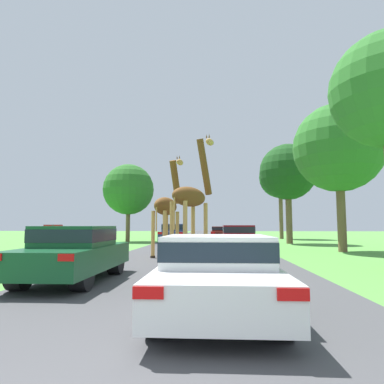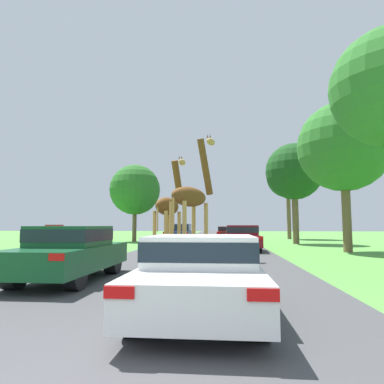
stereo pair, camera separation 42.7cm
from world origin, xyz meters
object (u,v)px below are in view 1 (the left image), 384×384
Objects in this scene: tree_mid_field at (339,148)px; giraffe_near_road at (192,197)px; car_lead_maroon at (217,272)px; tree_centre_back at (288,172)px; sign_post at (53,237)px; giraffe_companion at (168,206)px; tree_right_cluster at (280,177)px; car_verge_right at (75,251)px; tree_far_right at (129,190)px; car_queue_left at (222,233)px; car_queue_right at (238,237)px; car_far_ahead at (174,233)px.

giraffe_near_road is at bearing -144.89° from tree_mid_field.
car_lead_maroon is 0.51× the size of tree_centre_back.
car_lead_maroon is 8.72m from sign_post.
giraffe_near_road is 2.43m from giraffe_companion.
tree_centre_back is 0.90× the size of tree_right_cluster.
giraffe_companion is at bearing 149.37° from giraffe_near_road.
car_verge_right is at bearing -111.21° from tree_right_cluster.
tree_far_right is 17.72m from tree_mid_field.
giraffe_companion is 1.14× the size of car_queue_left.
sign_post is at bearing -134.24° from car_queue_right.
tree_right_cluster is 15.98m from tree_far_right.
tree_mid_field is at bearing 27.64° from sign_post.
tree_right_cluster is at bearing 68.79° from car_verge_right.
car_verge_right is at bearing -57.20° from sign_post.
tree_mid_field is (-0.24, -17.21, -0.80)m from tree_right_cluster.
car_queue_right is at bearing -86.73° from car_queue_left.
giraffe_near_road is 9.88m from tree_mid_field.
car_queue_left is at bearing 93.27° from car_queue_right.
sign_post is (-3.73, -3.30, -1.28)m from giraffe_companion.
sign_post is (-6.59, -18.08, 0.30)m from car_queue_left.
tree_far_right is at bearing 143.27° from tree_mid_field.
tree_far_right reaches higher than giraffe_near_road.
giraffe_near_road is at bearing -95.53° from car_queue_left.
car_queue_right is 1.04× the size of car_verge_right.
tree_mid_field is at bearing -62.18° from car_queue_left.
car_verge_right is at bearing -101.33° from car_queue_left.
car_verge_right is 29.87m from tree_right_cluster.
car_queue_right is at bearing -48.30° from tree_far_right.
car_lead_maroon is 31.64m from tree_right_cluster.
car_queue_right reaches higher than car_lead_maroon.
tree_far_right is at bearing 107.26° from car_lead_maroon.
car_verge_right reaches higher than car_queue_left.
car_lead_maroon is at bearing -95.67° from car_queue_right.
giraffe_near_road is 5.32m from sign_post.
car_verge_right is at bearing -91.52° from car_far_ahead.
tree_centre_back is 9.33m from tree_right_cluster.
tree_far_right is at bearing -155.27° from tree_right_cluster.
giraffe_companion is 0.56× the size of tree_right_cluster.
car_queue_right is at bearing -121.59° from tree_centre_back.
tree_right_cluster reaches higher than car_lead_maroon.
tree_right_cluster is 17.23m from tree_mid_field.
car_lead_maroon is 15.57m from tree_mid_field.
tree_mid_field is 5.64× the size of sign_post.
car_queue_left is 0.49× the size of tree_right_cluster.
car_lead_maroon is 2.79× the size of sign_post.
car_lead_maroon is at bearing -72.74° from tree_far_right.
car_queue_right is 18.28m from tree_right_cluster.
sign_post is at bearing -110.02° from car_queue_left.
car_queue_right is at bearing -58.49° from car_far_ahead.
sign_post is (-5.82, 6.48, 0.33)m from car_lead_maroon.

